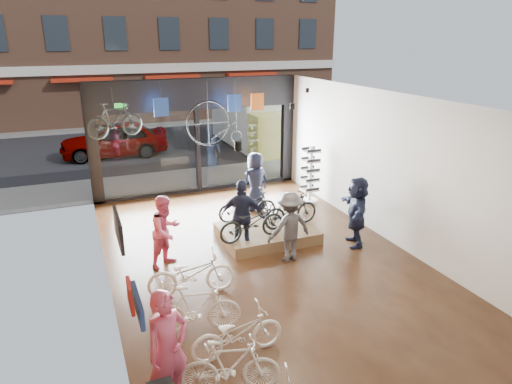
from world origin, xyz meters
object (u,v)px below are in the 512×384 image
display_bike_left (252,222)px  hung_bike (114,120)px  floor_bike_1 (230,366)px  floor_bike_3 (197,309)px  display_bike_mid (291,210)px  customer_1 (166,231)px  street_car (114,139)px  floor_bike_2 (237,333)px  floor_bike_4 (191,274)px  penny_farthing (217,124)px  display_platform (267,233)px  display_bike_right (247,206)px  box_truck (259,118)px  sunglasses_rack (310,175)px  customer_3 (289,227)px  customer_2 (243,216)px  customer_0 (168,350)px  customer_5 (357,211)px  customer_4 (255,182)px

display_bike_left → hung_bike: 4.75m
floor_bike_1 → floor_bike_3: bearing=19.5°
display_bike_mid → customer_1: (-3.34, -0.31, 0.07)m
street_car → display_bike_left: 11.24m
street_car → hung_bike: size_ratio=2.87×
floor_bike_2 → floor_bike_4: bearing=6.0°
penny_farthing → display_platform: bearing=-85.4°
floor_bike_1 → display_bike_mid: (3.31, 4.69, 0.32)m
street_car → display_bike_right: (2.49, -9.86, -0.05)m
box_truck → hung_bike: (-7.06, -6.80, 1.50)m
street_car → sunglasses_rack: 9.94m
street_car → floor_bike_4: street_car is taller
customer_3 → display_bike_right: bearing=-87.0°
hung_bike → display_bike_left: bearing=-157.2°
box_truck → floor_bike_2: box_truck is taller
street_car → customer_1: (0.06, -10.99, 0.07)m
display_platform → display_bike_right: 0.92m
floor_bike_2 → display_bike_left: (1.68, 3.57, 0.34)m
customer_1 → street_car: bearing=56.3°
floor_bike_4 → hung_bike: bearing=16.7°
sunglasses_rack → penny_farthing: bearing=174.5°
street_car → customer_2: bearing=10.1°
display_bike_right → street_car: bearing=18.7°
floor_bike_4 → display_bike_left: 2.41m
floor_bike_4 → customer_2: bearing=-40.9°
floor_bike_4 → display_bike_left: bearing=-46.1°
floor_bike_1 → display_bike_right: 6.01m
floor_bike_2 → floor_bike_1: bearing=152.8°
display_bike_right → floor_bike_1: bearing=161.0°
floor_bike_3 → display_bike_right: display_bike_right is taller
display_bike_right → customer_2: size_ratio=0.88×
street_car → floor_bike_1: 15.37m
display_bike_mid → customer_0: (-4.18, -4.57, 0.15)m
street_car → customer_1: customer_1 is taller
floor_bike_1 → customer_5: size_ratio=0.83×
display_bike_mid → display_bike_right: bearing=42.7°
customer_3 → hung_bike: (-3.34, 4.04, 2.07)m
floor_bike_4 → display_bike_left: display_bike_left is taller
street_car → sunglasses_rack: sunglasses_rack is taller
display_platform → display_bike_mid: size_ratio=1.52×
floor_bike_4 → display_bike_mid: display_bike_mid is taller
hung_bike → sunglasses_rack: bearing=-114.3°
floor_bike_4 → hung_bike: 5.34m
display_bike_right → customer_3: 2.01m
display_bike_mid → customer_4: bearing=-3.0°
box_truck → customer_4: bearing=-113.3°
display_bike_right → customer_1: size_ratio=0.95×
floor_bike_2 → customer_2: 4.00m
display_bike_mid → customer_5: 1.68m
floor_bike_2 → customer_1: size_ratio=0.94×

